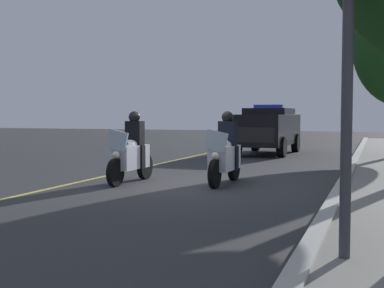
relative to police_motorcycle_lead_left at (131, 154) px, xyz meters
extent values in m
plane|color=#333335|center=(-0.25, 1.19, -0.70)|extent=(80.00, 80.00, 0.00)
cube|color=#B7B5AD|center=(-0.25, 4.85, -0.62)|extent=(48.00, 0.24, 0.15)
cube|color=#E0D14C|center=(-0.25, -1.24, -0.70)|extent=(48.00, 0.12, 0.01)
cylinder|color=black|center=(0.76, -0.02, -0.38)|extent=(0.64, 0.13, 0.64)
cylinder|color=black|center=(-0.74, 0.02, -0.38)|extent=(0.64, 0.15, 0.64)
cube|color=silver|center=(0.03, 0.00, -0.08)|extent=(1.21, 0.47, 0.56)
ellipsoid|color=silver|center=(0.08, 0.00, 0.22)|extent=(0.57, 0.33, 0.24)
cube|color=silver|center=(0.66, -0.01, 0.35)|extent=(0.07, 0.56, 0.53)
sphere|color=#F9F4CC|center=(0.72, -0.02, 0.02)|extent=(0.17, 0.17, 0.17)
sphere|color=red|center=(0.53, -0.17, 0.28)|extent=(0.09, 0.09, 0.09)
sphere|color=#1933F2|center=(0.54, 0.15, 0.28)|extent=(0.09, 0.09, 0.09)
cube|color=black|center=(-0.20, 0.00, 0.48)|extent=(0.29, 0.41, 0.60)
cube|color=black|center=(-0.13, 0.20, -0.08)|extent=(0.18, 0.14, 0.56)
cube|color=black|center=(-0.14, -0.20, -0.08)|extent=(0.18, 0.14, 0.56)
sphere|color=black|center=(-0.18, 0.00, 0.88)|extent=(0.28, 0.28, 0.28)
cylinder|color=black|center=(0.22, 2.17, -0.38)|extent=(0.64, 0.13, 0.64)
cylinder|color=black|center=(-1.28, 2.21, -0.38)|extent=(0.64, 0.15, 0.64)
cube|color=white|center=(-0.51, 2.19, -0.08)|extent=(1.21, 0.47, 0.56)
ellipsoid|color=white|center=(-0.46, 2.19, 0.22)|extent=(0.57, 0.33, 0.24)
cube|color=silver|center=(0.12, 2.18, 0.35)|extent=(0.07, 0.56, 0.53)
sphere|color=#F9F4CC|center=(0.18, 2.18, 0.02)|extent=(0.17, 0.17, 0.17)
sphere|color=red|center=(-0.01, 2.02, 0.28)|extent=(0.09, 0.09, 0.09)
sphere|color=#1933F2|center=(0.00, 2.34, 0.28)|extent=(0.09, 0.09, 0.09)
cube|color=black|center=(-0.74, 2.20, 0.48)|extent=(0.29, 0.41, 0.60)
cube|color=black|center=(-0.67, 2.39, -0.08)|extent=(0.18, 0.14, 0.56)
cube|color=black|center=(-0.68, 1.99, -0.08)|extent=(0.18, 0.14, 0.56)
sphere|color=black|center=(-0.72, 2.20, 0.88)|extent=(0.28, 0.28, 0.28)
cube|color=black|center=(-10.10, 1.25, 0.32)|extent=(4.94, 2.01, 1.24)
cube|color=black|center=(-10.40, 1.26, 1.02)|extent=(2.44, 1.80, 0.36)
cube|color=#2633D8|center=(-10.20, 1.26, 1.28)|extent=(0.31, 1.21, 0.14)
cube|color=black|center=(-7.70, 1.20, 0.18)|extent=(0.16, 1.62, 0.56)
cylinder|color=black|center=(-8.53, 2.12, -0.30)|extent=(0.81, 0.30, 0.80)
cylinder|color=black|center=(-8.57, 0.32, -0.30)|extent=(0.81, 0.30, 0.80)
cylinder|color=black|center=(-11.63, 2.19, -0.30)|extent=(0.81, 0.30, 0.80)
cylinder|color=black|center=(-11.67, 0.39, -0.30)|extent=(0.81, 0.30, 0.80)
cylinder|color=#38383D|center=(5.38, 5.25, 1.25)|extent=(0.12, 0.12, 3.69)
camera|label=1|loc=(11.05, 5.56, 0.94)|focal=48.03mm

